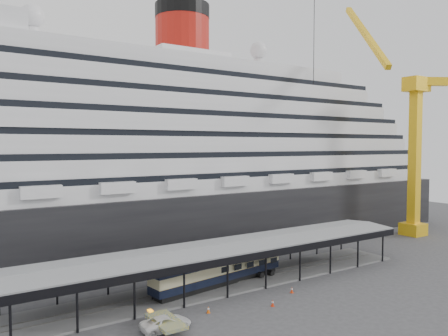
{
  "coord_description": "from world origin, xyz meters",
  "views": [
    {
      "loc": [
        -31.18,
        -40.81,
        17.92
      ],
      "look_at": [
        1.34,
        8.0,
        14.85
      ],
      "focal_mm": 35.0,
      "sensor_mm": 36.0,
      "label": 1
    }
  ],
  "objects": [
    {
      "name": "ground",
      "position": [
        0.0,
        0.0,
        0.0
      ],
      "size": [
        200.0,
        200.0,
        0.0
      ],
      "primitive_type": "plane",
      "color": "#3B3B3E",
      "rests_on": "ground"
    },
    {
      "name": "cruise_ship",
      "position": [
        0.05,
        32.0,
        18.35
      ],
      "size": [
        130.0,
        30.0,
        43.9
      ],
      "color": "black",
      "rests_on": "ground"
    },
    {
      "name": "platform_canopy",
      "position": [
        0.0,
        5.0,
        2.36
      ],
      "size": [
        56.0,
        9.18,
        5.3
      ],
      "color": "slate",
      "rests_on": "ground"
    },
    {
      "name": "crane_yellow",
      "position": [
        47.06,
        10.54,
        19.96
      ],
      "size": [
        23.83,
        18.78,
        47.6
      ],
      "color": "yellow",
      "rests_on": "ground"
    },
    {
      "name": "port_truck",
      "position": [
        -12.92,
        -3.23,
        0.69
      ],
      "size": [
        5.06,
        2.44,
        1.39
      ],
      "primitive_type": "imported",
      "rotation": [
        0.0,
        0.0,
        1.54
      ],
      "color": "white",
      "rests_on": "ground"
    },
    {
      "name": "pullman_carriage",
      "position": [
        -1.35,
        5.0,
        2.38
      ],
      "size": [
        19.89,
        5.26,
        19.37
      ],
      "rotation": [
        0.0,
        0.0,
        0.14
      ],
      "color": "black",
      "rests_on": "ground"
    },
    {
      "name": "traffic_cone_left",
      "position": [
        -7.22,
        -1.82,
        0.37
      ],
      "size": [
        0.5,
        0.5,
        0.74
      ],
      "rotation": [
        0.0,
        0.0,
        -0.43
      ],
      "color": "#E55C0C",
      "rests_on": "ground"
    },
    {
      "name": "traffic_cone_mid",
      "position": [
        -0.25,
        -4.15,
        0.38
      ],
      "size": [
        0.5,
        0.5,
        0.76
      ],
      "rotation": [
        0.0,
        0.0,
        -0.37
      ],
      "color": "red",
      "rests_on": "ground"
    },
    {
      "name": "traffic_cone_right",
      "position": [
        4.56,
        -2.04,
        0.38
      ],
      "size": [
        0.41,
        0.41,
        0.77
      ],
      "rotation": [
        0.0,
        0.0,
        -0.03
      ],
      "color": "red",
      "rests_on": "ground"
    }
  ]
}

